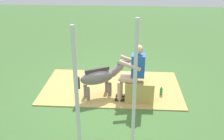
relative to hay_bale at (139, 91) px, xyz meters
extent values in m
plane|color=#426B33|center=(0.71, -0.30, -0.25)|extent=(24.00, 24.00, 0.00)
cube|color=tan|center=(0.69, -0.59, -0.24)|extent=(3.56, 2.01, 0.02)
cube|color=tan|center=(0.00, 0.00, 0.00)|extent=(0.67, 0.41, 0.51)
cylinder|color=#D8AD8C|center=(0.26, 0.09, 0.32)|extent=(0.41, 0.16, 0.14)
cylinder|color=#D8AD8C|center=(0.45, 0.08, 0.00)|extent=(0.11, 0.11, 0.51)
cube|color=black|center=(0.45, 0.08, -0.22)|extent=(0.23, 0.11, 0.06)
cylinder|color=#D8AD8C|center=(0.24, -0.11, 0.32)|extent=(0.41, 0.16, 0.14)
cylinder|color=#D8AD8C|center=(0.44, -0.12, 0.00)|extent=(0.11, 0.11, 0.51)
cube|color=black|center=(0.44, -0.12, -0.22)|extent=(0.23, 0.11, 0.06)
cube|color=#2659B2|center=(0.05, 0.00, 0.65)|extent=(0.32, 0.30, 0.52)
cylinder|color=#D8AD8C|center=(0.24, 0.15, 0.70)|extent=(0.50, 0.12, 0.26)
cylinder|color=#D8AD8C|center=(0.22, -0.17, 0.70)|extent=(0.50, 0.12, 0.26)
sphere|color=#D8AD8C|center=(0.05, 0.00, 1.03)|extent=(0.20, 0.20, 0.20)
ellipsoid|color=slate|center=(1.00, -0.13, 0.26)|extent=(0.89, 0.67, 0.34)
cylinder|color=slate|center=(0.80, -0.34, -0.08)|extent=(0.09, 0.09, 0.35)
cylinder|color=slate|center=(0.70, -0.17, -0.08)|extent=(0.09, 0.09, 0.35)
cylinder|color=slate|center=(1.29, -0.09, -0.08)|extent=(0.09, 0.09, 0.35)
cylinder|color=slate|center=(1.20, 0.09, -0.08)|extent=(0.09, 0.09, 0.35)
cylinder|color=slate|center=(0.56, -0.36, 0.36)|extent=(0.41, 0.33, 0.33)
ellipsoid|color=slate|center=(0.40, -0.44, 0.52)|extent=(0.36, 0.29, 0.20)
cube|color=#433D3A|center=(1.00, -0.13, 0.45)|extent=(0.56, 0.33, 0.08)
cylinder|color=#433D3A|center=(1.42, 0.09, 0.21)|extent=(0.07, 0.07, 0.30)
cylinder|color=#268C3F|center=(-0.56, -0.27, -0.16)|extent=(0.07, 0.07, 0.19)
cone|color=#268C3F|center=(-0.56, -0.27, -0.04)|extent=(0.06, 0.06, 0.06)
cylinder|color=silver|center=(0.17, 1.70, 0.93)|extent=(0.06, 0.06, 2.37)
cylinder|color=silver|center=(1.01, 2.15, 0.93)|extent=(0.06, 0.06, 2.37)
camera|label=1|loc=(0.30, 5.27, 2.93)|focal=40.71mm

